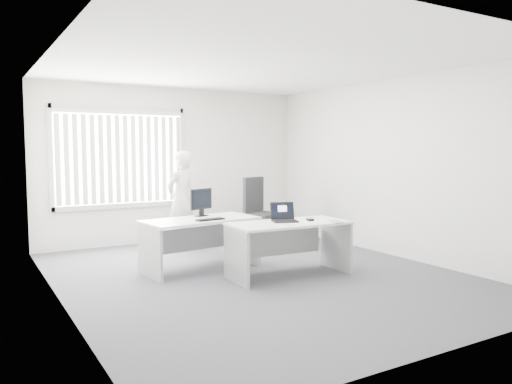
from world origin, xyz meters
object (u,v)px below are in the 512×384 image
person (181,200)px  desk_far (201,233)px  office_chair (261,223)px  monitor (201,202)px  desk_near (289,237)px  laptop (285,212)px

person → desk_far: bearing=54.4°
desk_far → person: 1.58m
office_chair → person: 1.51m
person → office_chair: bearing=146.0°
desk_far → monitor: bearing=56.4°
desk_far → office_chair: size_ratio=1.40×
desk_near → desk_far: desk_near is taller
monitor → person: bearing=60.9°
desk_far → person: person is taller
person → monitor: bearing=57.4°
office_chair → monitor: size_ratio=2.98×
desk_near → monitor: size_ratio=4.10×
office_chair → laptop: office_chair is taller
desk_far → person: bearing=71.1°
desk_far → monitor: (0.12, 0.24, 0.40)m
laptop → desk_far: bearing=153.1°
office_chair → person: person is taller
desk_near → person: 2.51m
desk_far → monitor: size_ratio=4.18×
office_chair → person: size_ratio=0.71×
monitor → desk_far: bearing=-136.8°
desk_far → office_chair: bearing=29.0°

